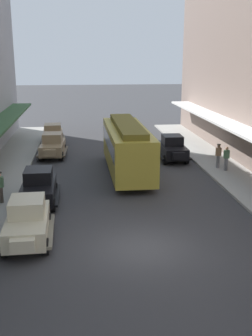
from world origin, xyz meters
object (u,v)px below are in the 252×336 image
Objects in this scene: streetcar at (127,146)px; pedestrian_4 at (218,156)px; parked_car_1 at (39,186)px; parked_car_3 at (173,147)px; pedestrian_1 at (226,158)px; parked_car_2 at (53,134)px; parked_car_4 at (53,145)px; pedestrian_0 at (0,187)px; parked_car_5 at (27,220)px.

streetcar is 5.76× the size of pedestrian_4.
pedestrian_4 is at bearing 24.74° from parked_car_1.
parked_car_1 and parked_car_3 have the same top height.
parked_car_2 is at bearing 138.28° from pedestrian_1.
parked_car_4 is 7.63m from streetcar.
pedestrian_4 is (11.78, 5.43, 0.07)m from parked_car_1.
pedestrian_4 is (11.64, -5.20, 0.07)m from parked_car_4.
parked_car_4 is at bearing 78.85° from pedestrian_0.
parked_car_1 is at bearing -158.88° from pedestrian_1.
parked_car_4 is at bearing 155.92° from pedestrian_4.
parked_car_1 is at bearing 2.72° from pedestrian_0.
parked_car_2 is 1.01× the size of parked_car_3.
parked_car_5 is (-0.18, -15.33, 0.00)m from parked_car_4.
parked_car_2 is at bearing 90.42° from parked_car_1.
parked_car_1 is 2.55× the size of pedestrian_0.
parked_car_1 is at bearing -137.01° from parked_car_3.
parked_car_2 is 1.00× the size of parked_car_4.
pedestrian_0 is at bearing -161.29° from pedestrian_1.
parked_car_2 and parked_car_4 have the same top height.
parked_car_5 reaches higher than pedestrian_1.
parked_car_4 reaches higher than pedestrian_4.
streetcar reaches higher than pedestrian_0.
parked_car_2 is 4.92m from parked_car_4.
pedestrian_1 is (12.13, 9.37, 0.05)m from parked_car_5.
pedestrian_4 is at bearing -40.39° from parked_car_2.
parked_car_1 is 12.69m from parked_car_3.
pedestrian_1 is (6.70, -0.50, -0.91)m from streetcar.
parked_car_1 is 4.70m from parked_car_5.
parked_car_3 is 14.26m from pedestrian_0.
parked_car_2 is 0.45× the size of streetcar.
parked_car_5 is 2.57× the size of pedestrian_4.
parked_car_3 and parked_car_5 have the same top height.
parked_car_1 is 2.60× the size of pedestrian_1.
parked_car_5 is at bearing -124.94° from parked_car_3.
parked_car_1 reaches higher than pedestrian_4.
streetcar reaches higher than parked_car_2.
pedestrian_4 is at bearing -52.33° from parked_car_3.
parked_car_1 is at bearing -89.58° from parked_car_2.
parked_car_4 is at bearing 89.27° from parked_car_1.
parked_car_3 is at bearing 127.67° from pedestrian_4.
pedestrian_4 reaches higher than pedestrian_1.
parked_car_1 is 0.99× the size of parked_car_5.
parked_car_4 is at bearing -87.10° from parked_car_2.
streetcar reaches higher than parked_car_5.
streetcar is at bearing -46.14° from parked_car_4.
streetcar is (5.38, 5.17, 0.96)m from parked_car_1.
parked_car_1 is at bearing -155.26° from pedestrian_4.
pedestrian_0 is at bearing -142.16° from parked_car_3.
parked_car_2 is 15.74m from pedestrian_0.
parked_car_5 is at bearing -67.30° from pedestrian_0.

